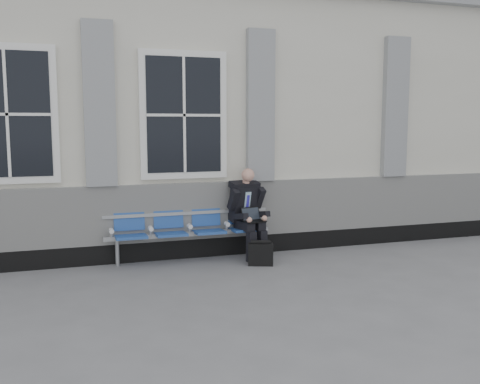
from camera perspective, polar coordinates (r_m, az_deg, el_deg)
name	(u,v)px	position (r m, az deg, el deg)	size (l,w,h in m)	color
ground	(182,286)	(7.15, -6.16, -9.98)	(70.00, 70.00, 0.00)	slate
station_building	(142,118)	(10.26, -10.41, 7.75)	(14.40, 4.40, 4.49)	beige
bench	(189,225)	(8.36, -5.49, -3.56)	(2.60, 0.47, 0.91)	#9EA0A3
businessman	(248,210)	(8.43, 0.82, -1.91)	(0.61, 0.82, 1.43)	black
briefcase	(261,254)	(8.10, 2.21, -6.59)	(0.41, 0.27, 0.38)	black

